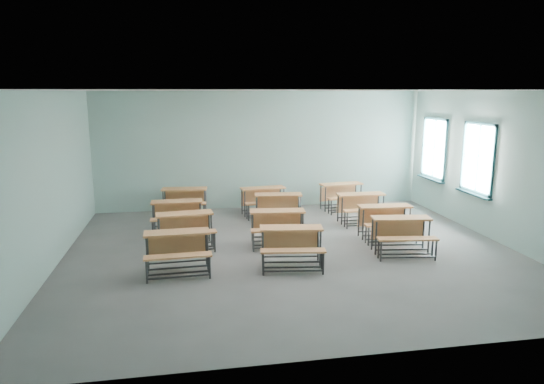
{
  "coord_description": "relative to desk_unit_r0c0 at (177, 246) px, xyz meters",
  "views": [
    {
      "loc": [
        -2.02,
        -9.14,
        3.18
      ],
      "look_at": [
        -0.21,
        1.2,
        1.0
      ],
      "focal_mm": 32.0,
      "sensor_mm": 36.0,
      "label": 1
    }
  ],
  "objects": [
    {
      "name": "room",
      "position": [
        2.34,
        0.76,
        1.11
      ],
      "size": [
        9.04,
        8.04,
        3.24
      ],
      "color": "slate",
      "rests_on": "ground"
    },
    {
      "name": "desk_unit_r0c0",
      "position": [
        0.0,
        0.0,
        0.0
      ],
      "size": [
        1.19,
        0.82,
        0.72
      ],
      "rotation": [
        0.0,
        0.0,
        0.04
      ],
      "color": "#CC7F49",
      "rests_on": "ground"
    },
    {
      "name": "desk_unit_r0c1",
      "position": [
        2.07,
        -0.07,
        0.0
      ],
      "size": [
        1.25,
        0.93,
        0.72
      ],
      "rotation": [
        0.0,
        0.0,
        -0.14
      ],
      "color": "#CC7F49",
      "rests_on": "ground"
    },
    {
      "name": "desk_unit_r0c2",
      "position": [
        4.38,
        0.25,
        0.0
      ],
      "size": [
        1.25,
        0.92,
        0.72
      ],
      "rotation": [
        0.0,
        0.0,
        -0.13
      ],
      "color": "#CC7F49",
      "rests_on": "ground"
    },
    {
      "name": "desk_unit_r1c0",
      "position": [
        0.14,
        1.37,
        0.0
      ],
      "size": [
        1.23,
        0.9,
        0.72
      ],
      "rotation": [
        0.0,
        0.0,
        0.11
      ],
      "color": "#CC7F49",
      "rests_on": "ground"
    },
    {
      "name": "desk_unit_r1c1",
      "position": [
        2.06,
        1.26,
        0.0
      ],
      "size": [
        1.23,
        0.89,
        0.72
      ],
      "rotation": [
        0.0,
        0.0,
        -0.1
      ],
      "color": "#CC7F49",
      "rests_on": "ground"
    },
    {
      "name": "desk_unit_r1c2",
      "position": [
        4.47,
        1.27,
        0.0
      ],
      "size": [
        1.19,
        0.83,
        0.72
      ],
      "rotation": [
        0.0,
        0.0,
        -0.05
      ],
      "color": "#CC7F49",
      "rests_on": "ground"
    },
    {
      "name": "desk_unit_r2c0",
      "position": [
        -0.05,
        2.54,
        0.0
      ],
      "size": [
        1.16,
        0.78,
        0.72
      ],
      "rotation": [
        0.0,
        0.0,
        0.0
      ],
      "color": "#CC7F49",
      "rests_on": "ground"
    },
    {
      "name": "desk_unit_r2c1",
      "position": [
        2.38,
        2.9,
        0.0
      ],
      "size": [
        1.24,
        0.9,
        0.72
      ],
      "rotation": [
        0.0,
        0.0,
        -0.11
      ],
      "color": "#CC7F49",
      "rests_on": "ground"
    },
    {
      "name": "desk_unit_r2c2",
      "position": [
        4.41,
        2.58,
        0.0
      ],
      "size": [
        1.17,
        0.79,
        0.72
      ],
      "rotation": [
        0.0,
        0.0,
        0.01
      ],
      "color": "#CC7F49",
      "rests_on": "ground"
    },
    {
      "name": "desk_unit_r3c0",
      "position": [
        0.11,
        4.02,
        0.0
      ],
      "size": [
        1.23,
        0.89,
        0.72
      ],
      "rotation": [
        0.0,
        0.0,
        -0.1
      ],
      "color": "#CC7F49",
      "rests_on": "ground"
    },
    {
      "name": "desk_unit_r3c1",
      "position": [
        2.17,
        3.78,
        0.0
      ],
      "size": [
        1.24,
        0.91,
        0.72
      ],
      "rotation": [
        0.0,
        0.0,
        0.12
      ],
      "color": "#CC7F49",
      "rests_on": "ground"
    },
    {
      "name": "desk_unit_r3c2",
      "position": [
        4.37,
        3.97,
        0.0
      ],
      "size": [
        1.25,
        0.92,
        0.72
      ],
      "rotation": [
        0.0,
        0.0,
        0.13
      ],
      "color": "#CC7F49",
      "rests_on": "ground"
    }
  ]
}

